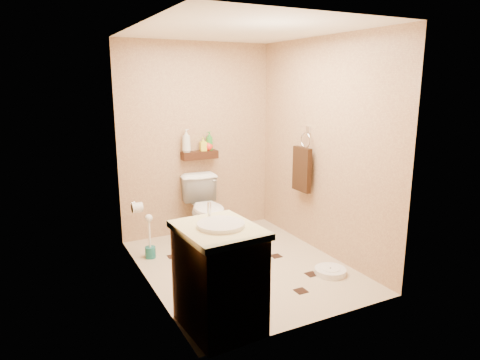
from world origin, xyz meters
TOP-DOWN VIEW (x-y plane):
  - ground at (0.00, 0.00)m, footprint 2.50×2.50m
  - wall_back at (0.00, 1.25)m, footprint 2.00×0.04m
  - wall_front at (0.00, -1.25)m, footprint 2.00×0.04m
  - wall_left at (-1.00, 0.00)m, footprint 0.04×2.50m
  - wall_right at (1.00, 0.00)m, footprint 0.04×2.50m
  - ceiling at (0.00, 0.00)m, footprint 2.00×2.50m
  - wall_shelf at (0.00, 1.17)m, footprint 0.46×0.14m
  - floor_accents at (0.03, -0.05)m, footprint 1.23×1.49m
  - toilet at (-0.06, 0.83)m, footprint 0.51×0.82m
  - vanity at (-0.70, -0.95)m, footprint 0.61×0.73m
  - bathroom_scale at (0.70, -0.59)m, footprint 0.42×0.42m
  - toilet_brush at (-0.82, 0.65)m, footprint 0.12×0.12m
  - towel_ring at (0.91, 0.25)m, footprint 0.12×0.30m
  - toilet_paper at (-0.94, 0.65)m, footprint 0.12×0.11m
  - bottle_a at (-0.17, 1.17)m, footprint 0.14×0.14m
  - bottle_b at (0.05, 1.17)m, footprint 0.08×0.09m
  - bottle_c at (0.12, 1.17)m, footprint 0.16×0.16m
  - bottle_d at (0.14, 1.17)m, footprint 0.11×0.11m

SIDE VIEW (x-z plane):
  - ground at x=0.00m, z-range 0.00..0.00m
  - floor_accents at x=0.03m, z-range 0.00..0.01m
  - bathroom_scale at x=0.70m, z-range 0.00..0.06m
  - toilet_brush at x=-0.82m, z-range -0.08..0.43m
  - toilet at x=-0.06m, z-range 0.00..0.79m
  - vanity at x=-0.70m, z-range -0.05..0.92m
  - toilet_paper at x=-0.94m, z-range 0.54..0.66m
  - towel_ring at x=0.91m, z-range 0.57..1.33m
  - wall_shelf at x=0.00m, z-range 0.97..1.07m
  - bottle_c at x=0.12m, z-range 1.07..1.22m
  - bottle_b at x=0.05m, z-range 1.07..1.24m
  - bottle_d at x=0.14m, z-range 1.07..1.31m
  - wall_back at x=0.00m, z-range 0.00..2.40m
  - wall_front at x=0.00m, z-range 0.00..2.40m
  - wall_left at x=-1.00m, z-range 0.00..2.40m
  - wall_right at x=1.00m, z-range 0.00..2.40m
  - bottle_a at x=-0.17m, z-range 1.07..1.36m
  - ceiling at x=0.00m, z-range 2.39..2.41m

